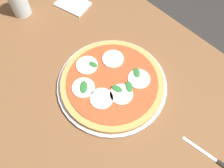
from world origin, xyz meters
The scene contains 7 objects.
ground_plane centered at (0.00, 0.00, 0.00)m, with size 6.00×6.00×0.00m, color #2D2B28.
dining_table centered at (0.00, 0.00, 0.65)m, with size 1.27×0.84×0.76m.
serving_tray centered at (-0.03, -0.03, 0.77)m, with size 0.37×0.37×0.01m, color #B2B2B7.
pizza centered at (-0.03, -0.03, 0.79)m, with size 0.34×0.34×0.03m.
napkin centered at (0.35, -0.18, 0.77)m, with size 0.13×0.09×0.01m, color white.
knife centered at (-0.43, -0.08, 0.77)m, with size 0.18×0.04×0.01m.
glass_cup centered at (0.46, -0.01, 0.82)m, with size 0.07×0.07×0.11m, color silver.
Camera 1 is at (-0.31, 0.23, 1.49)m, focal length 38.85 mm.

